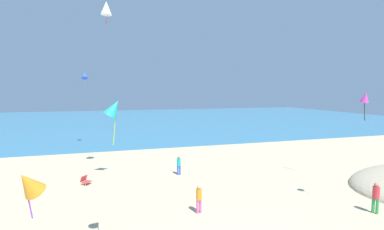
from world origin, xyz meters
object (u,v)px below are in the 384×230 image
at_px(person_2, 199,197).
at_px(kite_teal, 114,108).
at_px(person_1, 179,164).
at_px(beach_chair_far_right, 85,180).
at_px(kite_magenta, 365,98).
at_px(kite_blue, 85,75).
at_px(kite_white, 106,8).
at_px(kite_orange, 29,183).
at_px(person_0, 376,196).

bearing_deg(person_2, kite_teal, -60.25).
relative_size(person_1, person_2, 0.98).
xyz_separation_m(beach_chair_far_right, person_1, (6.42, 0.31, 0.52)).
distance_m(kite_magenta, kite_teal, 12.06).
bearing_deg(person_1, kite_blue, 41.92).
bearing_deg(kite_white, kite_blue, 103.14).
distance_m(beach_chair_far_right, kite_blue, 15.01).
relative_size(person_1, kite_white, 0.83).
bearing_deg(person_1, kite_magenta, -126.73).
xyz_separation_m(kite_blue, kite_orange, (1.35, -24.58, -3.85)).
height_order(person_0, person_1, person_0).
height_order(kite_blue, kite_orange, kite_blue).
height_order(kite_magenta, kite_teal, kite_magenta).
relative_size(person_0, kite_magenta, 1.10).
xyz_separation_m(person_0, kite_teal, (-12.52, -0.50, 4.66)).
bearing_deg(kite_magenta, kite_white, 144.27).
relative_size(kite_blue, kite_orange, 1.14).
bearing_deg(kite_white, person_0, -36.03).
relative_size(person_1, kite_magenta, 0.97).
distance_m(person_2, kite_blue, 21.40).
distance_m(person_0, kite_magenta, 4.97).
bearing_deg(kite_blue, person_0, -53.58).
distance_m(kite_blue, kite_white, 12.82).
bearing_deg(kite_magenta, kite_blue, 126.13).
bearing_deg(kite_teal, kite_magenta, 4.59).
distance_m(beach_chair_far_right, kite_white, 11.61).
distance_m(kite_magenta, kite_blue, 25.92).
distance_m(person_1, kite_magenta, 12.35).
relative_size(beach_chair_far_right, kite_magenta, 0.53).
distance_m(person_2, kite_teal, 6.86).
relative_size(kite_orange, kite_teal, 0.74).
distance_m(person_1, kite_blue, 16.31).
distance_m(kite_magenta, kite_white, 16.44).
bearing_deg(person_1, kite_white, 93.11).
bearing_deg(kite_white, kite_teal, -87.49).
relative_size(beach_chair_far_right, kite_white, 0.45).
relative_size(beach_chair_far_right, person_1, 0.55).
height_order(person_2, kite_white, kite_white).
bearing_deg(person_1, person_0, -126.46).
bearing_deg(kite_orange, person_2, 44.38).
relative_size(person_1, kite_teal, 0.85).
height_order(person_2, kite_teal, kite_teal).
distance_m(beach_chair_far_right, kite_orange, 12.32).
height_order(kite_teal, kite_white, kite_white).
xyz_separation_m(person_0, person_1, (-8.14, 8.78, -0.11)).
bearing_deg(person_0, person_2, 136.16).
height_order(person_2, kite_magenta, kite_magenta).
relative_size(kite_orange, kite_white, 0.72).
xyz_separation_m(kite_magenta, kite_white, (-12.45, 8.96, 5.91)).
bearing_deg(kite_teal, person_0, 2.27).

